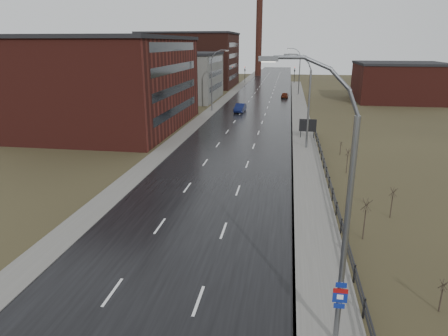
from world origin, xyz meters
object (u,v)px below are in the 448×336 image
(billboard, at_px, (308,126))
(car_far, at_px, (285,95))
(streetlight_main, at_px, (339,216))
(car_near, at_px, (240,108))

(billboard, bearing_deg, car_far, 94.88)
(streetlight_main, distance_m, car_near, 60.94)
(car_near, bearing_deg, billboard, -56.94)
(car_near, distance_m, car_far, 23.24)
(streetlight_main, xyz_separation_m, car_far, (-2.97, 81.52, -5.39))
(streetlight_main, relative_size, car_far, 3.08)
(billboard, xyz_separation_m, car_far, (-3.60, 42.19, -1.15))
(streetlight_main, distance_m, billboard, 39.56)
(car_near, bearing_deg, streetlight_main, -76.22)
(streetlight_main, relative_size, car_near, 2.52)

